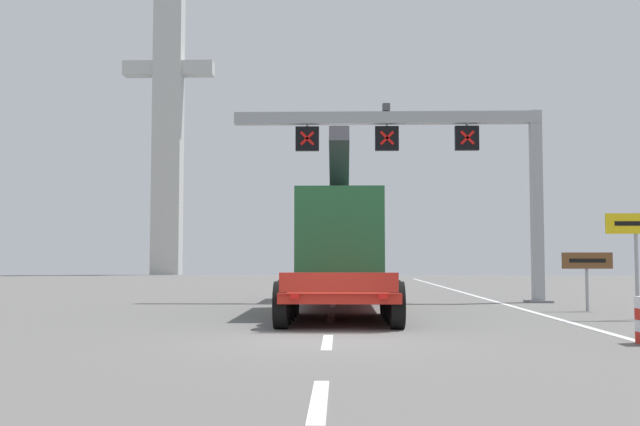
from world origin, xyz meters
The scene contains 8 objects.
ground centered at (0.00, 0.00, 0.00)m, with size 112.00×112.00×0.00m, color slate.
lane_markings centered at (0.10, 23.01, 0.01)m, with size 0.20×60.63×0.01m.
edge_line_right centered at (6.20, 12.00, 0.01)m, with size 0.20×63.00×0.01m, color silver.
overhead_lane_gantry centered at (3.79, 12.86, 5.77)m, with size 11.81×0.90×7.47m.
heavy_haul_truck_red centered at (0.34, 9.92, 1.99)m, with size 3.04×14.07×5.30m.
exit_sign_yellow centered at (8.29, 5.21, 2.18)m, with size 1.65×0.15×2.84m.
tourist_info_sign_brown centered at (7.99, 8.28, 1.38)m, with size 1.55×0.15×1.81m.
bridge_pylon_distant centered at (-16.73, 57.04, 16.96)m, with size 9.00×2.00×33.15m.
Camera 1 is at (0.34, -14.52, 1.64)m, focal length 40.98 mm.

